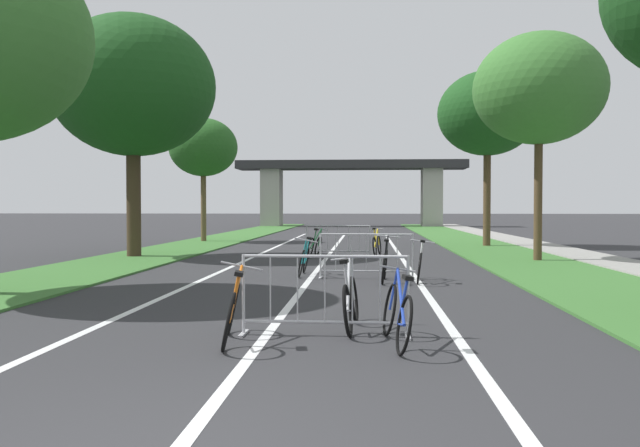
{
  "coord_description": "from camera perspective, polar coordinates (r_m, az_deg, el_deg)",
  "views": [
    {
      "loc": [
        1.28,
        -3.97,
        1.67
      ],
      "look_at": [
        -0.6,
        22.12,
        0.98
      ],
      "focal_mm": 36.01,
      "sensor_mm": 36.0,
      "label": 1
    }
  ],
  "objects": [
    {
      "name": "grass_verge_left",
      "position": [
        29.77,
        -10.06,
        -1.68
      ],
      "size": [
        3.14,
        60.73,
        0.05
      ],
      "primitive_type": "cube",
      "color": "#386B2D",
      "rests_on": "ground"
    },
    {
      "name": "lane_stripe_left_lane",
      "position": [
        21.92,
        -5.67,
        -2.85
      ],
      "size": [
        0.14,
        35.13,
        0.01
      ],
      "primitive_type": "cube",
      "color": "silver",
      "rests_on": "ground"
    },
    {
      "name": "sidewalk_path_right",
      "position": [
        29.74,
        18.12,
        -1.71
      ],
      "size": [
        1.81,
        60.73,
        0.08
      ],
      "primitive_type": "cube",
      "color": "gray",
      "rests_on": "ground"
    },
    {
      "name": "crowd_barrier_nearest",
      "position": [
        8.3,
        0.43,
        -6.46
      ],
      "size": [
        2.19,
        0.46,
        1.05
      ],
      "rotation": [
        0.0,
        0.0,
        -0.01
      ],
      "color": "#ADADB2",
      "rests_on": "ground"
    },
    {
      "name": "tree_left_oak_near",
      "position": [
        22.23,
        -16.3,
        11.59
      ],
      "size": [
        5.37,
        5.37,
        7.89
      ],
      "color": "#3D2D1E",
      "rests_on": "ground"
    },
    {
      "name": "crowd_barrier_third",
      "position": [
        21.47,
        1.63,
        -1.57
      ],
      "size": [
        2.19,
        0.45,
        1.05
      ],
      "rotation": [
        0.0,
        0.0,
        -0.0
      ],
      "color": "#ADADB2",
      "rests_on": "ground"
    },
    {
      "name": "lane_stripe_center",
      "position": [
        21.64,
        0.71,
        -2.9
      ],
      "size": [
        0.14,
        35.13,
        0.01
      ],
      "primitive_type": "cube",
      "color": "silver",
      "rests_on": "ground"
    },
    {
      "name": "tree_left_oak_mid",
      "position": [
        30.85,
        -10.34,
        6.65
      ],
      "size": [
        3.22,
        3.22,
        5.84
      ],
      "color": "brown",
      "rests_on": "ground"
    },
    {
      "name": "bicycle_white_5",
      "position": [
        14.36,
        8.85,
        -3.64
      ],
      "size": [
        0.55,
        1.68,
        0.95
      ],
      "rotation": [
        0.0,
        0.0,
        -0.09
      ],
      "color": "black",
      "rests_on": "ground"
    },
    {
      "name": "tree_right_pine_near",
      "position": [
        20.78,
        18.89,
        11.23
      ],
      "size": [
        3.93,
        3.93,
        6.89
      ],
      "color": "#4C3823",
      "rests_on": "ground"
    },
    {
      "name": "crowd_barrier_second",
      "position": [
        14.85,
        4.13,
        -2.94
      ],
      "size": [
        2.2,
        0.52,
        1.05
      ],
      "rotation": [
        0.0,
        0.0,
        -0.04
      ],
      "color": "#ADADB2",
      "rests_on": "ground"
    },
    {
      "name": "lane_stripe_right_lane",
      "position": [
        21.63,
        7.18,
        -2.92
      ],
      "size": [
        0.14,
        35.13,
        0.01
      ],
      "primitive_type": "cube",
      "color": "silver",
      "rests_on": "ground"
    },
    {
      "name": "bicycle_orange_3",
      "position": [
        7.97,
        -7.85,
        -7.76
      ],
      "size": [
        0.54,
        1.72,
        0.97
      ],
      "rotation": [
        0.0,
        0.0,
        0.15
      ],
      "color": "black",
      "rests_on": "ground"
    },
    {
      "name": "bicycle_silver_0",
      "position": [
        8.73,
        2.74,
        -6.98
      ],
      "size": [
        0.53,
        1.71,
        0.98
      ],
      "rotation": [
        0.0,
        0.0,
        -0.06
      ],
      "color": "black",
      "rests_on": "ground"
    },
    {
      "name": "grass_verge_right",
      "position": [
        29.24,
        13.41,
        -1.76
      ],
      "size": [
        3.14,
        60.73,
        0.05
      ],
      "primitive_type": "cube",
      "color": "#386B2D",
      "rests_on": "ground"
    },
    {
      "name": "bicycle_yellow_6",
      "position": [
        21.92,
        5.07,
        -1.89
      ],
      "size": [
        0.43,
        1.74,
        0.96
      ],
      "rotation": [
        0.0,
        0.0,
        -0.16
      ],
      "color": "black",
      "rests_on": "ground"
    },
    {
      "name": "tree_right_pine_far",
      "position": [
        27.78,
        14.66,
        9.41
      ],
      "size": [
        4.11,
        4.11,
        7.28
      ],
      "color": "#4C3823",
      "rests_on": "ground"
    },
    {
      "name": "bicycle_black_4",
      "position": [
        14.29,
        5.78,
        -3.65
      ],
      "size": [
        0.56,
        1.77,
        1.03
      ],
      "rotation": [
        0.0,
        0.0,
        -0.07
      ],
      "color": "black",
      "rests_on": "ground"
    },
    {
      "name": "bicycle_green_7",
      "position": [
        20.97,
        -0.48,
        -2.01
      ],
      "size": [
        0.68,
        1.7,
        0.99
      ],
      "rotation": [
        0.0,
        0.0,
        -0.18
      ],
      "color": "black",
      "rests_on": "ground"
    },
    {
      "name": "overpass_bridge",
      "position": [
        54.22,
        2.77,
        3.86
      ],
      "size": [
        19.18,
        3.29,
        5.52
      ],
      "color": "#2D2D30",
      "rests_on": "ground"
    },
    {
      "name": "bicycle_blue_2",
      "position": [
        7.82,
        6.86,
        -7.96
      ],
      "size": [
        0.47,
        1.78,
        0.93
      ],
      "rotation": [
        0.0,
        0.0,
        0.11
      ],
      "color": "black",
      "rests_on": "ground"
    },
    {
      "name": "bicycle_teal_1",
      "position": [
        15.51,
        -1.41,
        -3.25
      ],
      "size": [
        0.55,
        1.71,
        0.95
      ],
      "rotation": [
        0.0,
        0.0,
        3.13
      ],
      "color": "black",
      "rests_on": "ground"
    }
  ]
}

